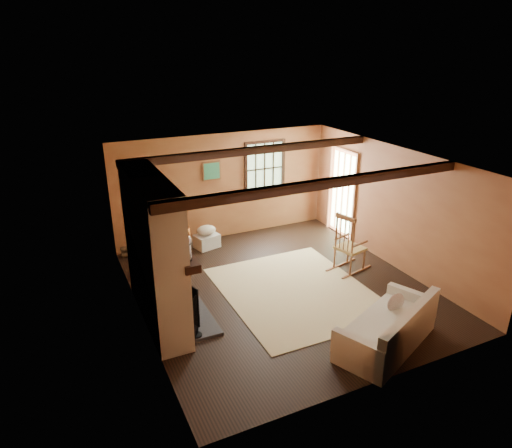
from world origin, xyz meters
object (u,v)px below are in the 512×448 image
sofa (390,331)px  armchair (167,248)px  fireplace (156,257)px  rocking_chair (349,247)px  laundry_basket (207,241)px

sofa → armchair: size_ratio=2.62×
fireplace → sofa: fireplace is taller
fireplace → rocking_chair: 3.83m
armchair → sofa: bearing=64.1°
armchair → fireplace: bearing=17.2°
fireplace → armchair: fireplace is taller
sofa → laundry_basket: 4.67m
fireplace → rocking_chair: bearing=1.5°
rocking_chair → sofa: 2.47m
laundry_basket → armchair: bearing=-158.2°
laundry_basket → armchair: armchair is taller
rocking_chair → armchair: size_ratio=1.59×
sofa → rocking_chair: bearing=44.8°
fireplace → rocking_chair: size_ratio=2.00×
rocking_chair → laundry_basket: bearing=30.2°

